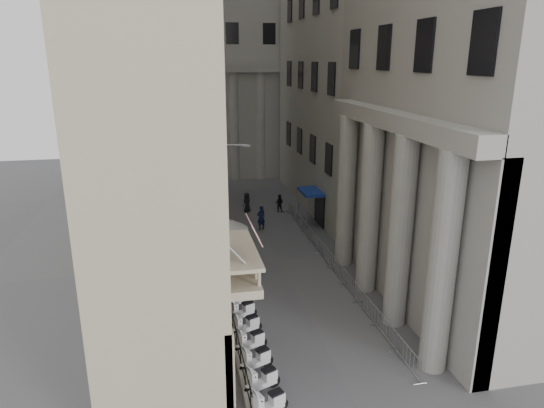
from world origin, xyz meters
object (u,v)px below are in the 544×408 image
Objects in this scene: pedestrian_a at (261,218)px; info_kiosk at (213,230)px; street_lamp at (218,191)px; security_tent at (225,224)px; pedestrian_b at (279,203)px.

info_kiosk is at bearing 6.03° from pedestrian_a.
security_tent is at bearing -60.87° from street_lamp.
street_lamp is 4.16× the size of info_kiosk.
pedestrian_a is (3.82, 4.84, -3.74)m from street_lamp.
street_lamp is at bearing 30.10° from pedestrian_a.
street_lamp reaches higher than security_tent.
pedestrian_a is at bearing 62.11° from street_lamp.
street_lamp is at bearing 108.70° from security_tent.
info_kiosk is 9.30m from pedestrian_b.
security_tent is 3.99m from info_kiosk.
pedestrian_b is at bearing -140.81° from pedestrian_a.
street_lamp is at bearing -87.35° from info_kiosk.
security_tent is 2.30m from street_lamp.
security_tent is 0.49× the size of street_lamp.
street_lamp reaches higher than pedestrian_a.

